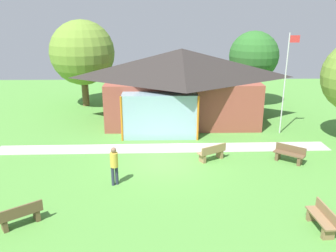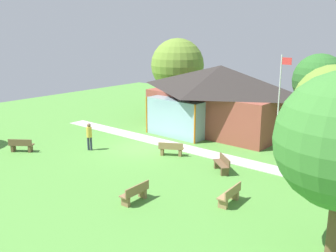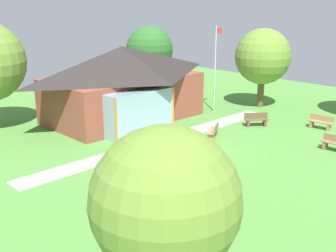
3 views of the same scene
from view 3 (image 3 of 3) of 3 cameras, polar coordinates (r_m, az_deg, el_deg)
The scene contains 13 objects.
ground_plane at distance 23.35m, azimuth 2.58°, elevation -2.98°, with size 44.00×44.00×0.00m, color #54933D.
pavilion at distance 28.53m, azimuth -5.96°, elevation 5.80°, with size 10.72×7.45×4.85m.
footpath at distance 24.59m, azimuth -0.55°, elevation -1.90°, with size 18.14×1.30×0.03m, color #BCB7B2.
flagpole at distance 30.58m, azimuth 6.31°, elevation 7.99°, with size 0.64×0.08×6.02m.
bench_front_right at distance 24.46m, azimuth 21.38°, elevation -2.24°, with size 0.52×1.52×0.84m.
bench_rear_near_path at distance 25.07m, azimuth 6.05°, elevation -0.71°, with size 1.52×1.13×0.84m.
bench_front_left at distance 16.42m, azimuth 3.58°, elevation -10.25°, with size 1.47×1.24×0.84m.
bench_lawn_far_right at distance 28.35m, azimuth 19.60°, elevation 0.44°, with size 0.59×1.54×0.84m.
bench_mid_right at distance 27.84m, azimuth 11.63°, elevation 0.79°, with size 1.46×1.27×0.84m.
visitor_strolling_lawn at distance 20.04m, azimuth 3.06°, elevation -3.25°, with size 0.34×0.34×1.74m.
tree_behind_pavilion_right at distance 35.07m, azimuth -2.48°, elevation 10.06°, with size 3.78×3.78×5.76m.
tree_lawn_corner at distance 10.12m, azimuth -0.36°, elevation -10.02°, with size 3.61×3.61×5.09m.
tree_east_hedge at distance 32.44m, azimuth 12.47°, elevation 8.98°, with size 4.06×4.06×5.80m.
Camera 3 is at (-15.94, -15.17, 7.79)m, focal length 45.94 mm.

